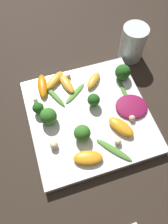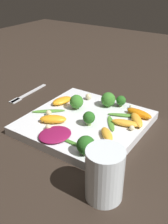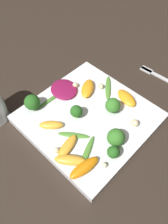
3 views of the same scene
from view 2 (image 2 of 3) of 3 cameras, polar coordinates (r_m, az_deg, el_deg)
The scene contains 25 objects.
ground_plane at distance 0.71m, azimuth 0.27°, elevation -3.10°, with size 2.40×2.40×0.00m, color #2D231C.
plate at distance 0.70m, azimuth 0.27°, elevation -2.32°, with size 0.30×0.30×0.02m.
drinking_glass at distance 0.48m, azimuth 4.50°, elevation -13.39°, with size 0.07×0.07×0.10m.
fork at distance 0.90m, azimuth -12.69°, elevation 3.67°, with size 0.03×0.17×0.01m.
radicchio_leaf_0 at distance 0.63m, azimuth -6.34°, elevation -4.87°, with size 0.09×0.10×0.01m.
orange_segment_0 at distance 0.72m, azimuth 11.90°, elevation -0.29°, with size 0.08×0.04×0.02m.
orange_segment_1 at distance 0.69m, azimuth 11.40°, elevation -1.69°, with size 0.06×0.07×0.02m.
orange_segment_2 at distance 0.68m, azimuth -6.75°, elevation -1.55°, with size 0.08×0.06×0.02m.
orange_segment_3 at distance 0.62m, azimuth 5.01°, elevation -4.85°, with size 0.06×0.06×0.02m.
orange_segment_4 at distance 0.67m, azimuth 9.02°, elevation -2.38°, with size 0.07×0.04×0.01m.
orange_segment_5 at distance 0.78m, azimuth -4.81°, elevation 2.47°, with size 0.05×0.07×0.02m.
broccoli_floret_0 at distance 0.75m, azimuth 5.29°, elevation 2.71°, with size 0.04×0.04×0.04m.
broccoli_floret_1 at distance 0.74m, azimuth -1.65°, elevation 2.26°, with size 0.04×0.04×0.04m.
broccoli_floret_2 at distance 0.66m, azimuth 1.08°, elevation -1.27°, with size 0.03×0.03×0.04m.
broccoli_floret_3 at distance 0.76m, azimuth 8.05°, elevation 2.45°, with size 0.03×0.03×0.03m.
broccoli_floret_4 at distance 0.56m, azimuth 0.41°, elevation -7.25°, with size 0.04×0.04×0.04m.
arugula_sprig_0 at distance 0.71m, azimuth 8.97°, elevation -0.72°, with size 0.09×0.05×0.01m.
arugula_sprig_1 at distance 0.68m, azimuth 5.89°, elevation -2.45°, with size 0.06×0.07×0.00m.
arugula_sprig_2 at distance 0.60m, azimuth -2.66°, elevation -6.67°, with size 0.09×0.01×0.00m.
arugula_sprig_3 at distance 0.74m, azimuth -7.70°, elevation 0.21°, with size 0.08×0.07×0.01m.
macadamia_nut_0 at distance 0.80m, azimuth 0.98°, elevation 3.35°, with size 0.02×0.02×0.02m.
macadamia_nut_1 at distance 0.75m, azimuth 10.25°, elevation 1.07°, with size 0.01×0.01×0.01m.
macadamia_nut_2 at distance 0.65m, azimuth -7.77°, elevation -3.31°, with size 0.02×0.02×0.02m.
macadamia_nut_3 at distance 0.71m, azimuth -7.72°, elevation -0.20°, with size 0.02×0.02×0.02m.
macadamia_nut_4 at distance 0.66m, azimuth 10.37°, elevation -3.44°, with size 0.01×0.01×0.01m.
Camera 2 is at (0.33, -0.50, 0.38)m, focal length 42.00 mm.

